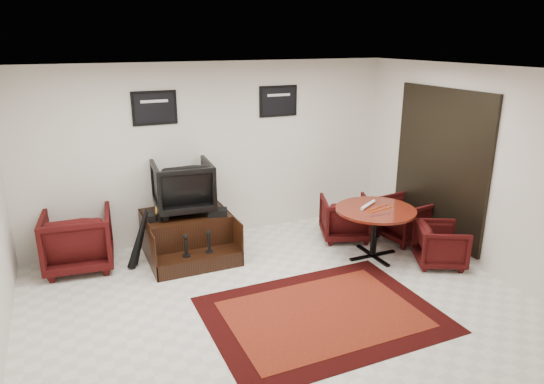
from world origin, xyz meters
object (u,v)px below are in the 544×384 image
(armchair_side, at_px, (78,237))
(table_chair_window, at_px, (406,217))
(shine_podium, at_px, (188,236))
(table_chair_back, at_px, (345,216))
(shine_chair, at_px, (183,184))
(meeting_table, at_px, (375,215))
(table_chair_corner, at_px, (441,243))

(armchair_side, distance_m, table_chair_window, 4.98)
(shine_podium, xyz_separation_m, table_chair_back, (2.49, -0.43, 0.09))
(shine_podium, bearing_deg, shine_chair, 90.00)
(armchair_side, bearing_deg, shine_chair, -175.54)
(shine_chair, xyz_separation_m, table_chair_window, (3.35, -1.00, -0.68))
(meeting_table, bearing_deg, table_chair_corner, -40.06)
(table_chair_window, bearing_deg, shine_chair, 66.30)
(shine_podium, height_order, table_chair_window, table_chair_window)
(table_chair_back, bearing_deg, meeting_table, 111.65)
(meeting_table, bearing_deg, table_chair_window, 21.86)
(table_chair_window, bearing_deg, table_chair_back, 55.65)
(armchair_side, height_order, table_chair_corner, armchair_side)
(shine_chair, bearing_deg, shine_podium, 94.28)
(shine_podium, relative_size, shine_chair, 1.49)
(meeting_table, distance_m, table_chair_corner, 1.00)
(table_chair_back, distance_m, table_chair_corner, 1.57)
(shine_chair, height_order, table_chair_corner, shine_chair)
(shine_podium, relative_size, meeting_table, 1.10)
(table_chair_back, height_order, table_chair_window, table_chair_window)
(armchair_side, distance_m, table_chair_corner, 5.15)
(meeting_table, xyz_separation_m, table_chair_window, (0.85, 0.34, -0.28))
(shine_podium, bearing_deg, table_chair_back, -9.70)
(shine_podium, relative_size, armchair_side, 1.37)
(meeting_table, xyz_separation_m, table_chair_back, (-0.01, 0.78, -0.29))
(shine_podium, height_order, table_chair_back, table_chair_back)
(table_chair_back, xyz_separation_m, table_chair_window, (0.86, -0.44, 0.00))
(table_chair_window, xyz_separation_m, table_chair_corner, (-0.13, -0.95, -0.05))
(shine_chair, distance_m, table_chair_corner, 3.84)
(table_chair_window, bearing_deg, armchair_side, 70.78)
(table_chair_back, relative_size, table_chair_window, 0.99)
(shine_podium, bearing_deg, meeting_table, -25.80)
(shine_podium, distance_m, armchair_side, 1.54)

